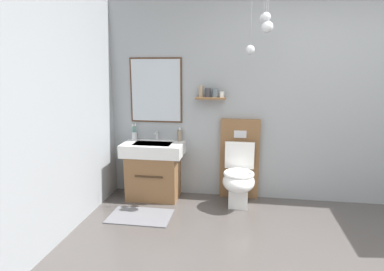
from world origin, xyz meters
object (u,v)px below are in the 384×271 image
at_px(vanity_sink_left, 154,169).
at_px(toilet, 239,173).
at_px(toothbrush_cup, 134,135).
at_px(soap_dispenser, 180,135).

xyz_separation_m(vanity_sink_left, toilet, (1.06, -0.01, 0.01)).
xyz_separation_m(toilet, toothbrush_cup, (-1.35, 0.16, 0.38)).
distance_m(toothbrush_cup, soap_dispenser, 0.60).
height_order(toilet, soap_dispenser, toilet).
bearing_deg(toothbrush_cup, soap_dispenser, 0.98).
height_order(vanity_sink_left, toothbrush_cup, toothbrush_cup).
bearing_deg(toothbrush_cup, toilet, -6.79).
distance_m(vanity_sink_left, toilet, 1.06).
xyz_separation_m(toothbrush_cup, soap_dispenser, (0.60, 0.01, 0.02)).
bearing_deg(vanity_sink_left, toilet, -0.37).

